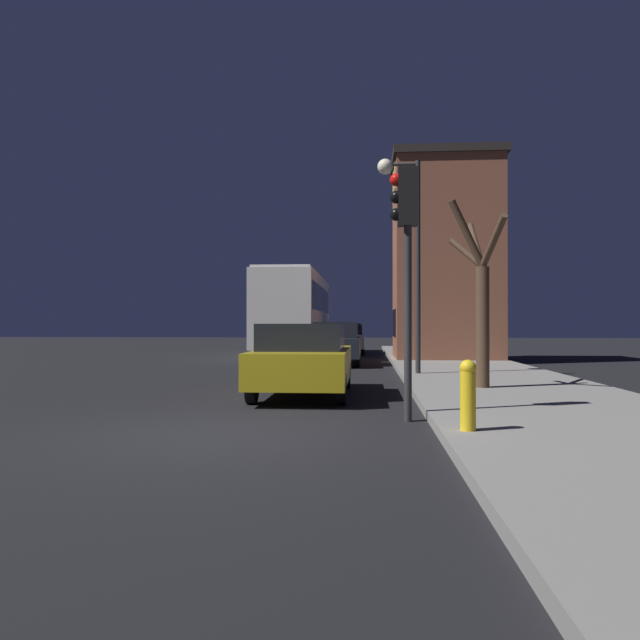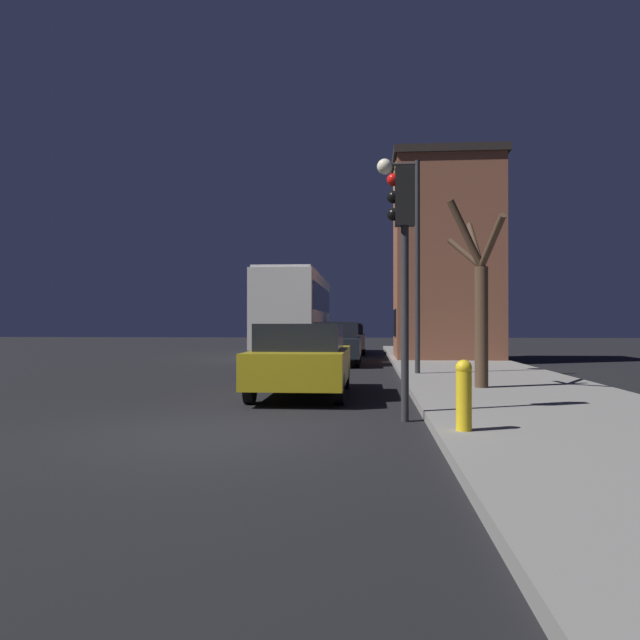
{
  "view_description": "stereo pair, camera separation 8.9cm",
  "coord_description": "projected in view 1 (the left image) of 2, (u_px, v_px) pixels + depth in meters",
  "views": [
    {
      "loc": [
        2.12,
        -8.47,
        1.51
      ],
      "look_at": [
        0.61,
        11.88,
        1.64
      ],
      "focal_mm": 35.0,
      "sensor_mm": 36.0,
      "label": 1
    },
    {
      "loc": [
        2.21,
        -8.47,
        1.51
      ],
      "look_at": [
        0.61,
        11.88,
        1.64
      ],
      "focal_mm": 35.0,
      "sensor_mm": 36.0,
      "label": 2
    }
  ],
  "objects": [
    {
      "name": "sidewalk",
      "position": [
        605.0,
        433.0,
        8.21
      ],
      "size": [
        4.38,
        60.0,
        0.15
      ],
      "color": "slate",
      "rests_on": "ground"
    },
    {
      "name": "bare_tree",
      "position": [
        480.0,
        298.0,
        13.34
      ],
      "size": [
        1.1,
        2.09,
        4.01
      ],
      "color": "#473323",
      "rests_on": "sidewalk"
    },
    {
      "name": "car_far_lane",
      "position": [
        347.0,
        338.0,
        31.59
      ],
      "size": [
        1.73,
        4.25,
        1.54
      ],
      "color": "#B7BABF",
      "rests_on": "ground"
    },
    {
      "name": "bus",
      "position": [
        295.0,
        308.0,
        29.49
      ],
      "size": [
        2.51,
        11.24,
        3.82
      ],
      "color": "beige",
      "rests_on": "ground"
    },
    {
      "name": "streetlamp",
      "position": [
        404.0,
        223.0,
        17.22
      ],
      "size": [
        1.19,
        0.43,
        5.94
      ],
      "color": "#28282B",
      "rests_on": "sidewalk"
    },
    {
      "name": "traffic_light",
      "position": [
        406.0,
        239.0,
        9.66
      ],
      "size": [
        0.43,
        0.24,
        3.93
      ],
      "color": "#28282B",
      "rests_on": "ground"
    },
    {
      "name": "car_near_lane",
      "position": [
        304.0,
        358.0,
        13.1
      ],
      "size": [
        1.87,
        4.53,
        1.52
      ],
      "color": "olive",
      "rests_on": "ground"
    },
    {
      "name": "fire_hydrant",
      "position": [
        468.0,
        393.0,
        7.96
      ],
      "size": [
        0.21,
        0.21,
        0.91
      ],
      "color": "gold",
      "rests_on": "sidewalk"
    },
    {
      "name": "car_mid_lane",
      "position": [
        337.0,
        343.0,
        23.04
      ],
      "size": [
        1.73,
        4.54,
        1.58
      ],
      "color": "black",
      "rests_on": "ground"
    },
    {
      "name": "brick_building",
      "position": [
        445.0,
        257.0,
        25.11
      ],
      "size": [
        4.32,
        4.08,
        8.09
      ],
      "color": "brown",
      "rests_on": "sidewalk"
    },
    {
      "name": "ground_plane",
      "position": [
        213.0,
        433.0,
        8.6
      ],
      "size": [
        120.0,
        120.0,
        0.0
      ],
      "primitive_type": "plane",
      "color": "black"
    }
  ]
}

